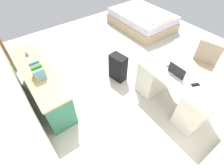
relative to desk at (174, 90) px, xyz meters
The scene contains 12 objects.
ground_plane 1.42m from the desk, ahead, with size 5.94×5.94×0.00m, color beige.
desk is the anchor object (origin of this frame).
office_chair 0.88m from the desk, 86.26° to the right, with size 0.56×0.56×0.94m.
credenza 2.42m from the desk, 50.07° to the left, with size 1.80×0.48×0.72m.
bed 3.12m from the desk, 33.52° to the right, with size 1.90×1.40×0.58m.
suitcase_black 1.23m from the desk, 17.36° to the left, with size 0.36×0.22×0.60m, color black.
laptop 0.41m from the desk, 10.17° to the left, with size 0.31×0.23×0.21m.
computer_mouse 0.48m from the desk, ahead, with size 0.06×0.10×0.03m, color white.
cell_phone_near_laptop 0.46m from the desk, behind, with size 0.07×0.14×0.01m, color black.
cell_phone_by_mouse 0.46m from the desk, 14.46° to the right, with size 0.07×0.14×0.01m, color black.
book_row 2.37m from the desk, 53.14° to the left, with size 0.24×0.17×0.24m.
figurine_small 2.83m from the desk, 41.61° to the left, with size 0.08×0.08×0.11m, color #4C7FBF.
Camera 1 is at (-2.28, 2.32, 2.64)m, focal length 26.63 mm.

